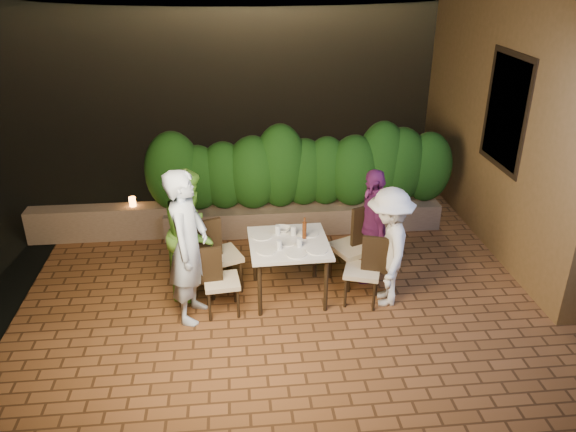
{
  "coord_description": "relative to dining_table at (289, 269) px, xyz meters",
  "views": [
    {
      "loc": [
        -0.83,
        -5.47,
        3.93
      ],
      "look_at": [
        -0.21,
        0.56,
        1.05
      ],
      "focal_mm": 35.0,
      "sensor_mm": 36.0,
      "label": 1
    }
  ],
  "objects": [
    {
      "name": "ground",
      "position": [
        0.21,
        -0.46,
        -0.4
      ],
      "size": [
        400.0,
        400.0,
        0.0
      ],
      "primitive_type": "plane",
      "color": "black",
      "rests_on": "ground"
    },
    {
      "name": "terrace_floor",
      "position": [
        0.21,
        0.04,
        -0.45
      ],
      "size": [
        7.0,
        6.0,
        0.15
      ],
      "primitive_type": "cube",
      "color": "brown",
      "rests_on": "ground"
    },
    {
      "name": "building_wall",
      "position": [
        3.81,
        1.54,
        2.12
      ],
      "size": [
        1.6,
        5.0,
        5.0
      ],
      "primitive_type": "cube",
      "color": "olive",
      "rests_on": "ground"
    },
    {
      "name": "window_pane",
      "position": [
        3.03,
        1.04,
        1.62
      ],
      "size": [
        0.08,
        1.0,
        1.4
      ],
      "primitive_type": "cube",
      "color": "black",
      "rests_on": "building_wall"
    },
    {
      "name": "window_frame",
      "position": [
        3.02,
        1.04,
        1.62
      ],
      "size": [
        0.06,
        1.15,
        1.55
      ],
      "primitive_type": "cube",
      "color": "black",
      "rests_on": "building_wall"
    },
    {
      "name": "planter",
      "position": [
        0.41,
        1.84,
        -0.17
      ],
      "size": [
        4.2,
        0.55,
        0.4
      ],
      "primitive_type": "cube",
      "color": "#745D4A",
      "rests_on": "ground"
    },
    {
      "name": "hedge",
      "position": [
        0.41,
        1.84,
        0.57
      ],
      "size": [
        4.0,
        0.7,
        1.1
      ],
      "primitive_type": null,
      "color": "#184312",
      "rests_on": "planter"
    },
    {
      "name": "parapet",
      "position": [
        -2.59,
        1.84,
        -0.12
      ],
      "size": [
        2.2,
        0.3,
        0.5
      ],
      "primitive_type": "cube",
      "color": "#745D4A",
      "rests_on": "ground"
    },
    {
      "name": "hill",
      "position": [
        2.21,
        59.54,
        -4.38
      ],
      "size": [
        52.0,
        40.0,
        22.0
      ],
      "primitive_type": "ellipsoid",
      "color": "black",
      "rests_on": "ground"
    },
    {
      "name": "dining_table",
      "position": [
        0.0,
        0.0,
        0.0
      ],
      "size": [
        0.97,
        0.97,
        0.75
      ],
      "primitive_type": null,
      "rotation": [
        0.0,
        0.0,
        0.03
      ],
      "color": "white",
      "rests_on": "ground"
    },
    {
      "name": "plate_nw",
      "position": [
        -0.28,
        -0.2,
        0.38
      ],
      "size": [
        0.23,
        0.23,
        0.01
      ],
      "primitive_type": "cylinder",
      "color": "white",
      "rests_on": "dining_table"
    },
    {
      "name": "plate_sw",
      "position": [
        -0.31,
        0.17,
        0.38
      ],
      "size": [
        0.24,
        0.24,
        0.01
      ],
      "primitive_type": "cylinder",
      "color": "white",
      "rests_on": "dining_table"
    },
    {
      "name": "plate_ne",
      "position": [
        0.3,
        -0.25,
        0.38
      ],
      "size": [
        0.25,
        0.25,
        0.01
      ],
      "primitive_type": "cylinder",
      "color": "white",
      "rests_on": "dining_table"
    },
    {
      "name": "plate_se",
      "position": [
        0.27,
        0.19,
        0.38
      ],
      "size": [
        0.24,
        0.24,
        0.01
      ],
      "primitive_type": "cylinder",
      "color": "white",
      "rests_on": "dining_table"
    },
    {
      "name": "plate_centre",
      "position": [
        -0.03,
        -0.01,
        0.38
      ],
      "size": [
        0.22,
        0.22,
        0.01
      ],
      "primitive_type": "cylinder",
      "color": "white",
      "rests_on": "dining_table"
    },
    {
      "name": "plate_front",
      "position": [
        0.06,
        -0.31,
        0.38
      ],
      "size": [
        0.24,
        0.24,
        0.01
      ],
      "primitive_type": "cylinder",
      "color": "white",
      "rests_on": "dining_table"
    },
    {
      "name": "glass_nw",
      "position": [
        -0.13,
        -0.16,
        0.43
      ],
      "size": [
        0.07,
        0.07,
        0.11
      ],
      "primitive_type": "cylinder",
      "color": "silver",
      "rests_on": "dining_table"
    },
    {
      "name": "glass_sw",
      "position": [
        -0.12,
        0.22,
        0.44
      ],
      "size": [
        0.07,
        0.07,
        0.12
      ],
      "primitive_type": "cylinder",
      "color": "silver",
      "rests_on": "dining_table"
    },
    {
      "name": "glass_ne",
      "position": [
        0.11,
        -0.13,
        0.43
      ],
      "size": [
        0.06,
        0.06,
        0.11
      ],
      "primitive_type": "cylinder",
      "color": "silver",
      "rests_on": "dining_table"
    },
    {
      "name": "glass_se",
      "position": [
        0.08,
        0.18,
        0.43
      ],
      "size": [
        0.07,
        0.07,
        0.12
      ],
      "primitive_type": "cylinder",
      "color": "silver",
      "rests_on": "dining_table"
    },
    {
      "name": "beer_bottle",
      "position": [
        0.2,
        0.08,
        0.51
      ],
      "size": [
        0.05,
        0.05,
        0.27
      ],
      "primitive_type": null,
      "color": "#52250D",
      "rests_on": "dining_table"
    },
    {
      "name": "bowl",
      "position": [
        -0.04,
        0.3,
        0.4
      ],
      "size": [
        0.25,
        0.25,
        0.05
      ],
      "primitive_type": "imported",
      "rotation": [
        0.0,
        0.0,
        -0.36
      ],
      "color": "white",
      "rests_on": "dining_table"
    },
    {
      "name": "chair_left_front",
      "position": [
        -0.82,
        -0.28,
        0.06
      ],
      "size": [
        0.44,
        0.44,
        0.88
      ],
      "primitive_type": null,
      "rotation": [
        0.0,
        0.0,
        0.1
      ],
      "color": "black",
      "rests_on": "ground"
    },
    {
      "name": "chair_left_back",
      "position": [
        -0.83,
        0.23,
        0.13
      ],
      "size": [
        0.6,
        0.6,
        1.0
      ],
      "primitive_type": null,
      "rotation": [
        0.0,
        0.0,
        0.36
      ],
      "color": "black",
      "rests_on": "ground"
    },
    {
      "name": "chair_right_front",
      "position": [
        0.87,
        -0.23,
        0.08
      ],
      "size": [
        0.53,
        0.53,
        0.9
      ],
      "primitive_type": null,
      "rotation": [
        0.0,
        0.0,
        2.82
      ],
      "color": "black",
      "rests_on": "ground"
    },
    {
      "name": "chair_right_back",
      "position": [
        0.84,
        0.25,
        0.14
      ],
      "size": [
        0.63,
        0.63,
        1.03
      ],
      "primitive_type": null,
      "rotation": [
        0.0,
        0.0,
        3.56
      ],
      "color": "black",
      "rests_on": "ground"
    },
    {
      "name": "diner_blue",
      "position": [
        -1.17,
        -0.32,
        0.55
      ],
      "size": [
        0.58,
        0.76,
        1.84
      ],
      "primitive_type": "imported",
      "rotation": [
        0.0,
        0.0,
        1.34
      ],
      "color": "silver",
      "rests_on": "ground"
    },
    {
      "name": "diner_green",
      "position": [
        -1.18,
        0.25,
        0.44
      ],
      "size": [
        0.77,
        0.91,
        1.63
      ],
      "primitive_type": "imported",
      "rotation": [
        0.0,
        0.0,
        1.35
      ],
      "color": "#76CC3F",
      "rests_on": "ground"
    },
    {
      "name": "diner_white",
      "position": [
        1.16,
        -0.25,
        0.37
      ],
      "size": [
        0.71,
        1.04,
        1.49
      ],
      "primitive_type": "imported",
      "rotation": [
        0.0,
        0.0,
        -1.74
      ],
      "color": "white",
      "rests_on": "ground"
    },
    {
      "name": "diner_purple",
      "position": [
        1.1,
        0.32,
        0.39
      ],
      "size": [
        0.38,
        0.9,
        1.52
      ],
      "primitive_type": "imported",
      "rotation": [
        0.0,
        0.0,
        -1.58
      ],
      "color": "#6A2363",
      "rests_on": "ground"
    },
    {
      "name": "parapet_lamp",
      "position": [
        -2.14,
        1.84,
        0.2
      ],
      "size": [
        0.1,
        0.1,
        0.14
      ],
      "primitive_type": "cylinder",
      "color": "orange",
      "rests_on": "parapet"
    }
  ]
}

